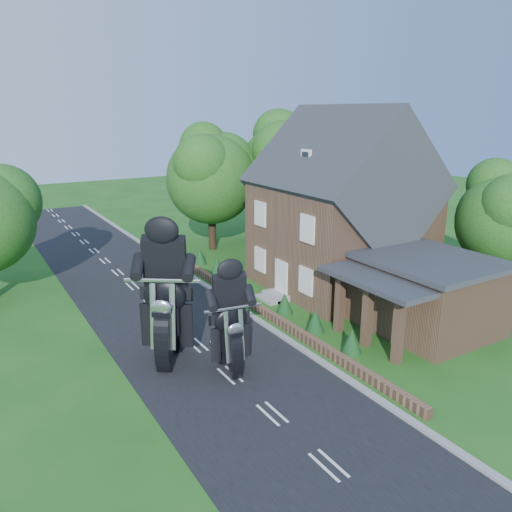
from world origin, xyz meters
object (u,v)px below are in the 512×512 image
motorcycle_follow (169,341)px  garden_wall (257,307)px  house (341,212)px  annex (425,293)px  motorcycle_lead (230,355)px

motorcycle_follow → garden_wall: bearing=-119.7°
house → motorcycle_follow: 13.10m
garden_wall → annex: 8.19m
motorcycle_lead → annex: bearing=-177.1°
motorcycle_lead → garden_wall: bearing=-122.0°
garden_wall → annex: annex is taller
garden_wall → motorcycle_follow: 6.53m
garden_wall → motorcycle_follow: bearing=-154.8°
house → annex: 7.30m
garden_wall → annex: (5.57, -5.80, 1.57)m
motorcycle_lead → motorcycle_follow: 2.64m
garden_wall → motorcycle_lead: (-4.14, -4.74, 0.50)m
house → motorcycle_follow: (-12.07, -3.76, -3.43)m
house → motorcycle_follow: bearing=-162.7°
motorcycle_lead → motorcycle_follow: size_ratio=0.77×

